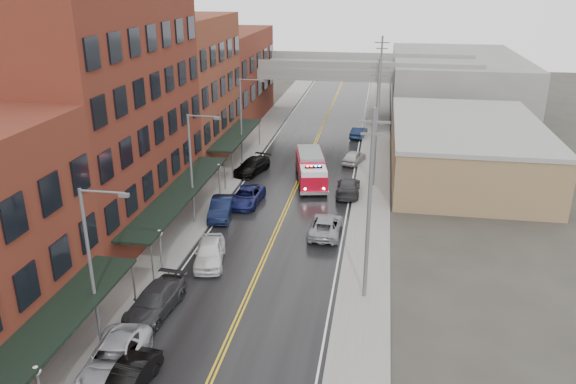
{
  "coord_description": "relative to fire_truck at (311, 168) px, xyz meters",
  "views": [
    {
      "loc": [
        7.55,
        -15.6,
        18.71
      ],
      "look_at": [
        0.77,
        24.56,
        3.0
      ],
      "focal_mm": 35.0,
      "sensor_mm": 36.0,
      "label": 1
    }
  ],
  "objects": [
    {
      "name": "parked_car_right_3",
      "position": [
        3.72,
        17.37,
        -0.87
      ],
      "size": [
        2.11,
        4.29,
        1.35
      ],
      "primitive_type": "imported",
      "rotation": [
        0.0,
        0.0,
        2.97
      ],
      "color": "#0E1932",
      "rests_on": "ground"
    },
    {
      "name": "sidewalk_right",
      "position": [
        6.03,
        -4.83,
        -1.47
      ],
      "size": [
        3.0,
        160.0,
        0.15
      ],
      "primitive_type": "cube",
      "color": "slate",
      "rests_on": "ground"
    },
    {
      "name": "awning_1",
      "position": [
        -8.76,
        -11.83,
        1.44
      ],
      "size": [
        2.6,
        18.0,
        3.09
      ],
      "color": "black",
      "rests_on": "ground"
    },
    {
      "name": "utility_pole_2",
      "position": [
        5.93,
        20.17,
        4.76
      ],
      "size": [
        1.8,
        0.24,
        12.0
      ],
      "color": "#59595B",
      "rests_on": "ground"
    },
    {
      "name": "parked_car_left_4",
      "position": [
        -4.87,
        -17.05,
        -0.72
      ],
      "size": [
        2.88,
        5.15,
        1.65
      ],
      "primitive_type": "imported",
      "rotation": [
        0.0,
        0.0,
        0.2
      ],
      "color": "silver",
      "rests_on": "ground"
    },
    {
      "name": "curb_right",
      "position": [
        4.38,
        -4.83,
        -1.47
      ],
      "size": [
        0.3,
        160.0,
        0.15
      ],
      "primitive_type": "cube",
      "color": "gray",
      "rests_on": "ground"
    },
    {
      "name": "tan_building",
      "position": [
        14.73,
        5.17,
        0.95
      ],
      "size": [
        14.0,
        22.0,
        5.0
      ],
      "primitive_type": "cube",
      "color": "olive",
      "rests_on": "ground"
    },
    {
      "name": "fire_truck",
      "position": [
        0.0,
        0.0,
        0.0
      ],
      "size": [
        4.39,
        8.17,
        2.86
      ],
      "rotation": [
        0.0,
        0.0,
        0.21
      ],
      "color": "#B1081C",
      "rests_on": "ground"
    },
    {
      "name": "parked_car_left_2",
      "position": [
        -6.16,
        -29.03,
        -0.77
      ],
      "size": [
        3.23,
        5.87,
        1.56
      ],
      "primitive_type": "imported",
      "rotation": [
        0.0,
        0.0,
        0.12
      ],
      "color": "#AEAFB6",
      "rests_on": "ground"
    },
    {
      "name": "street_lamp_0",
      "position": [
        -7.82,
        -26.83,
        3.64
      ],
      "size": [
        2.64,
        0.22,
        9.0
      ],
      "color": "#59595B",
      "rests_on": "ground"
    },
    {
      "name": "parked_car_left_5",
      "position": [
        -6.27,
        -9.17,
        -0.75
      ],
      "size": [
        2.26,
        4.98,
        1.59
      ],
      "primitive_type": "imported",
      "rotation": [
        0.0,
        0.0,
        0.12
      ],
      "color": "black",
      "rests_on": "ground"
    },
    {
      "name": "parked_car_right_0",
      "position": [
        2.58,
        -11.03,
        -0.84
      ],
      "size": [
        2.46,
        5.13,
        1.41
      ],
      "primitive_type": "imported",
      "rotation": [
        0.0,
        0.0,
        3.12
      ],
      "color": "gray",
      "rests_on": "ground"
    },
    {
      "name": "utility_pole_0",
      "position": [
        5.93,
        -19.83,
        4.76
      ],
      "size": [
        1.8,
        0.24,
        12.0
      ],
      "color": "#59595B",
      "rests_on": "ground"
    },
    {
      "name": "parked_car_left_6",
      "position": [
        -4.87,
        -6.03,
        -0.84
      ],
      "size": [
        2.63,
        5.2,
        1.41
      ],
      "primitive_type": "imported",
      "rotation": [
        0.0,
        0.0,
        -0.06
      ],
      "color": "#141A4E",
      "rests_on": "ground"
    },
    {
      "name": "utility_pole_1",
      "position": [
        5.93,
        0.17,
        4.76
      ],
      "size": [
        1.8,
        0.24,
        12.0
      ],
      "color": "#59595B",
      "rests_on": "ground"
    },
    {
      "name": "road",
      "position": [
        -1.27,
        -4.83,
        -1.54
      ],
      "size": [
        11.0,
        160.0,
        0.02
      ],
      "primitive_type": "cube",
      "color": "black",
      "rests_on": "ground"
    },
    {
      "name": "parked_car_right_1",
      "position": [
        3.73,
        -2.27,
        -0.8
      ],
      "size": [
        2.2,
        5.22,
        1.5
      ],
      "primitive_type": "imported",
      "rotation": [
        0.0,
        0.0,
        3.16
      ],
      "color": "#2C2B2E",
      "rests_on": "ground"
    },
    {
      "name": "brick_building_b",
      "position": [
        -14.57,
        -11.83,
        7.45
      ],
      "size": [
        9.0,
        20.0,
        18.0
      ],
      "primitive_type": "cube",
      "color": "#5D1F18",
      "rests_on": "ground"
    },
    {
      "name": "street_lamp_1",
      "position": [
        -7.82,
        -10.83,
        3.64
      ],
      "size": [
        2.64,
        0.22,
        9.0
      ],
      "color": "#59595B",
      "rests_on": "ground"
    },
    {
      "name": "curb_left",
      "position": [
        -6.92,
        -4.83,
        -1.47
      ],
      "size": [
        0.3,
        160.0,
        0.15
      ],
      "primitive_type": "cube",
      "color": "gray",
      "rests_on": "ground"
    },
    {
      "name": "street_lamp_2",
      "position": [
        -7.82,
        5.17,
        3.64
      ],
      "size": [
        2.64,
        0.22,
        9.0
      ],
      "color": "#59595B",
      "rests_on": "ground"
    },
    {
      "name": "overpass",
      "position": [
        -1.27,
        27.17,
        4.44
      ],
      "size": [
        40.0,
        10.0,
        7.5
      ],
      "color": "slate",
      "rests_on": "ground"
    },
    {
      "name": "sidewalk_left",
      "position": [
        -8.57,
        -4.83,
        -1.47
      ],
      "size": [
        3.0,
        160.0,
        0.15
      ],
      "primitive_type": "cube",
      "color": "slate",
      "rests_on": "ground"
    },
    {
      "name": "awning_0",
      "position": [
        -8.76,
        -30.83,
        1.44
      ],
      "size": [
        2.6,
        16.0,
        3.09
      ],
      "color": "black",
      "rests_on": "ground"
    },
    {
      "name": "globe_lamp_1",
      "position": [
        -7.67,
        -18.83,
        0.76
      ],
      "size": [
        0.44,
        0.44,
        3.12
      ],
      "color": "#59595B",
      "rests_on": "ground"
    },
    {
      "name": "brick_building_far",
      "position": [
        -14.57,
        23.17,
        4.45
      ],
      "size": [
        9.0,
        20.0,
        12.0
      ],
      "primitive_type": "cube",
      "color": "#612A19",
      "rests_on": "ground"
    },
    {
      "name": "parked_car_left_7",
      "position": [
        -6.27,
        2.08,
        -0.8
      ],
      "size": [
        3.47,
        5.56,
        1.5
      ],
      "primitive_type": "imported",
      "rotation": [
        0.0,
        0.0,
        -0.28
      ],
      "color": "black",
      "rests_on": "ground"
    },
    {
      "name": "parked_car_left_3",
      "position": [
        -6.24,
        -23.53,
        -0.78
      ],
      "size": [
        2.63,
        5.48,
        1.54
      ],
      "primitive_type": "imported",
      "rotation": [
        0.0,
        0.0,
        -0.09
      ],
      "color": "#2A2A2D",
      "rests_on": "ground"
    },
    {
      "name": "brick_building_c",
      "position": [
        -14.57,
        5.67,
        5.95
      ],
      "size": [
        9.0,
        15.0,
        15.0
      ],
      "primitive_type": "cube",
      "color": "brown",
      "rests_on": "ground"
    },
    {
      "name": "awning_2",
      "position": [
        -8.76,
        5.67,
        1.44
      ],
      "size": [
        2.6,
        13.0,
        3.09
      ],
      "color": "black",
      "rests_on": "ground"
    },
    {
      "name": "parked_car_right_2",
      "position": [
        3.73,
        7.02,
        -0.85
      ],
      "size": [
        2.7,
        4.37,
        1.39
      ],
      "primitive_type": "imported",
      "rotation": [
        0.0,
        0.0,
        2.86
      ],
      "color": "#B9B9B9",
      "rests_on": "ground"
    },
    {
      "name": "right_far_block",
      "position": [
        16.73,
        35.17,
        2.45
      ],
      "size": [
        18.0,
        30.0,
        8.0
      ],
      "primitive_type": "cube",
      "color": "slate",
      "rests_on": "ground"
    },
    {
      "name": "parked_car_left_1",
      "position": [
        -4.87,
        -30.13,
        -0.86
      ],
      "size": [
        1.9,
        4.33,
        1.38
      ],
      "primitive_type": "imported",
      "rotation": [
        0.0,
        0.0,
        -0.11
      ],
      "color": "black",
      "rests_on": "ground"
    },
    {
      "name": "globe_lamp_0",
      "position": [
        -7.67,
        -32.83,
        0.76
      ],
      "size": [
        0.44,
        0.44,
        3.12
      ],
      "color": "#59595B",
      "rests_on": "ground"
    },
    {
      "name": "globe_lamp_2",
      "position": [
        -7.67,
        -4.83,
        0.76
      ],
      "size": [
        0.44,
        0.44,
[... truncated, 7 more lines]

